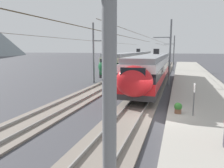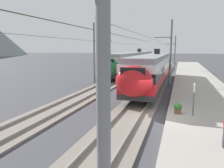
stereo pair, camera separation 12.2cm
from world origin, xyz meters
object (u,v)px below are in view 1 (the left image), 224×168
object	(u,v)px
potted_plant_platform_edge	(178,108)
catenary_mast_east	(173,53)
train_far_track	(133,61)
platform_sign	(194,92)
catenary_mast_west	(102,92)
catenary_mast_mid	(169,52)
catenary_mast_far_side	(95,52)
train_near_platform	(153,68)

from	to	relation	value
potted_plant_platform_edge	catenary_mast_east	bearing A→B (deg)	2.34
train_far_track	platform_sign	distance (m)	29.21
train_far_track	potted_plant_platform_edge	world-z (taller)	train_far_track
catenary_mast_west	catenary_mast_east	world-z (taller)	catenary_mast_west
train_far_track	catenary_mast_east	xyz separation A→B (m)	(4.58, -7.38, 1.54)
catenary_mast_west	catenary_mast_mid	distance (m)	23.73
catenary_mast_east	catenary_mast_far_side	distance (m)	21.85
train_far_track	potted_plant_platform_edge	distance (m)	28.70
catenary_mast_east	potted_plant_platform_edge	size ratio (longest dim) A/B	53.12
catenary_mast_mid	catenary_mast_far_side	bearing A→B (deg)	91.14
catenary_mast_west	catenary_mast_far_side	bearing A→B (deg)	22.03
catenary_mast_mid	platform_sign	size ratio (longest dim) A/B	18.57
platform_sign	potted_plant_platform_edge	distance (m)	1.49
catenary_mast_mid	train_near_platform	bearing A→B (deg)	120.74
catenary_mast_west	catenary_mast_far_side	world-z (taller)	catenary_mast_far_side
catenary_mast_mid	catenary_mast_far_side	size ratio (longest dim) A/B	1.00
catenary_mast_west	potted_plant_platform_edge	xyz separation A→B (m)	(11.32, -1.30, -3.17)
catenary_mast_east	catenary_mast_far_side	bearing A→B (deg)	154.17
catenary_mast_far_side	catenary_mast_mid	bearing A→B (deg)	-88.86
catenary_mast_far_side	potted_plant_platform_edge	bearing A→B (deg)	-138.47
catenary_mast_mid	catenary_mast_west	bearing A→B (deg)	179.98
catenary_mast_mid	potted_plant_platform_edge	xyz separation A→B (m)	(-12.41, -1.29, -3.46)
train_near_platform	platform_sign	world-z (taller)	train_near_platform
platform_sign	catenary_mast_east	bearing A→B (deg)	3.98
train_near_platform	catenary_mast_far_side	distance (m)	8.03
catenary_mast_east	potted_plant_platform_edge	distance (m)	32.06
train_near_platform	catenary_mast_east	distance (m)	20.66
train_near_platform	platform_sign	bearing A→B (deg)	-161.05
catenary_mast_west	potted_plant_platform_edge	world-z (taller)	catenary_mast_west
train_far_track	platform_sign	world-z (taller)	train_far_track
train_far_track	catenary_mast_far_side	size ratio (longest dim) A/B	0.86
catenary_mast_mid	potted_plant_platform_edge	size ratio (longest dim) A/B	53.12
platform_sign	catenary_mast_mid	bearing A→B (deg)	9.94
catenary_mast_far_side	train_far_track	bearing A→B (deg)	-8.08
train_near_platform	potted_plant_platform_edge	bearing A→B (deg)	-164.93
catenary_mast_mid	potted_plant_platform_edge	distance (m)	12.95
train_near_platform	catenary_mast_far_side	world-z (taller)	catenary_mast_far_side
catenary_mast_far_side	catenary_mast_east	bearing A→B (deg)	-25.83
train_far_track	catenary_mast_mid	world-z (taller)	catenary_mast_mid
platform_sign	catenary_mast_far_side	bearing A→B (deg)	43.26
train_near_platform	potted_plant_platform_edge	size ratio (longest dim) A/B	32.50
catenary_mast_west	potted_plant_platform_edge	distance (m)	11.83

